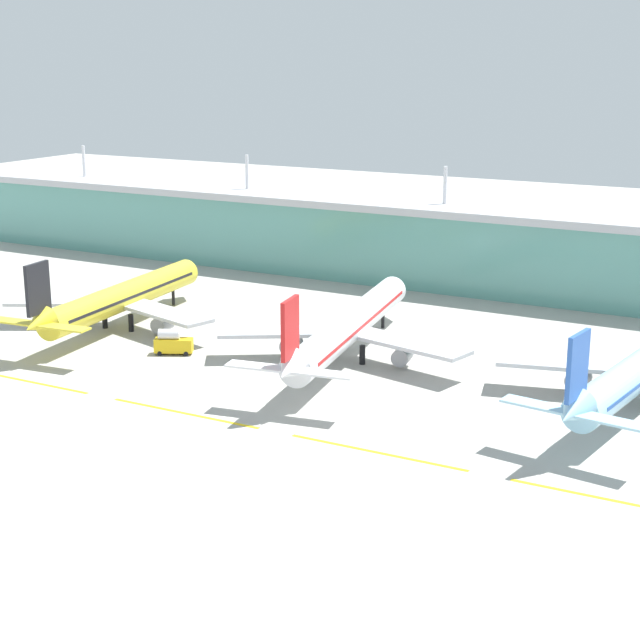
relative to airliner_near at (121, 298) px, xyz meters
The scene contains 9 objects.
ground_plane 52.03m from the airliner_near, 30.66° to the right, with size 600.00×600.00×0.00m, color #A8A59E.
terminal_building 85.73m from the airliner_near, 58.76° to the left, with size 288.00×34.00×29.29m.
airliner_near is the anchor object (origin of this frame).
airliner_middle 51.69m from the airliner_near, ahead, with size 48.17×69.70×18.90m.
taxiway_stripe_mid_west 36.75m from the airliner_near, 78.18° to the right, with size 28.00×0.70×0.04m, color yellow.
taxiway_stripe_centre 54.87m from the airliner_near, 40.54° to the right, with size 28.00×0.70×0.04m, color yellow.
taxiway_stripe_mid_east 83.56m from the airliner_near, 25.16° to the right, with size 28.00×0.70×0.04m, color yellow.
taxiway_stripe_east 115.18m from the airliner_near, 17.94° to the right, with size 28.00×0.70×0.04m, color yellow.
fuel_truck 23.17m from the airliner_near, 26.15° to the right, with size 7.61×5.51×4.95m.
Camera 1 is at (87.89, -131.69, 56.27)m, focal length 56.46 mm.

